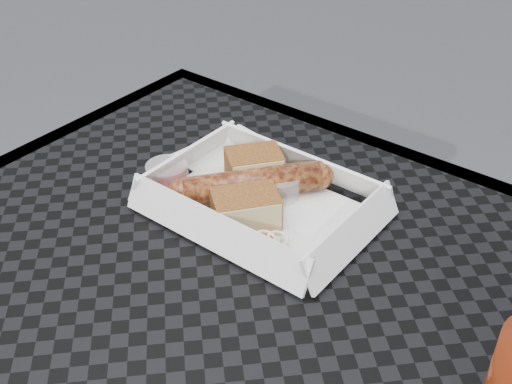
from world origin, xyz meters
TOP-DOWN VIEW (x-y plane):
  - patio_table at (0.00, 0.00)m, footprint 0.80×0.80m
  - food_tray at (-0.06, 0.17)m, footprint 0.22×0.15m
  - bratwurst at (-0.08, 0.18)m, footprint 0.14×0.16m
  - bread_near at (-0.10, 0.21)m, footprint 0.08×0.08m
  - bread_far at (-0.06, 0.14)m, footprint 0.08×0.08m
  - veg_garnish at (-0.02, 0.13)m, footprint 0.03×0.03m
  - napkin at (-0.16, 0.24)m, footprint 0.14×0.14m
  - condiment_cup_sauce at (-0.18, 0.14)m, footprint 0.05×0.05m
  - condiment_cup_empty at (-0.06, 0.21)m, footprint 0.05×0.05m

SIDE VIEW (x-z plane):
  - patio_table at x=0.00m, z-range 0.30..1.04m
  - napkin at x=-0.16m, z-range 0.74..0.75m
  - food_tray at x=-0.06m, z-range 0.74..0.75m
  - veg_garnish at x=-0.02m, z-range 0.75..0.75m
  - condiment_cup_sauce at x=-0.18m, z-range 0.74..0.78m
  - condiment_cup_empty at x=-0.06m, z-range 0.74..0.78m
  - bread_far at x=-0.06m, z-range 0.75..0.79m
  - bratwurst at x=-0.08m, z-range 0.75..0.79m
  - bread_near at x=-0.10m, z-range 0.75..0.79m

